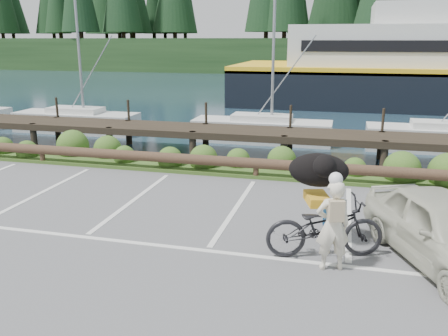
# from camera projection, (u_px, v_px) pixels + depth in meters

# --- Properties ---
(ground) EXTENTS (72.00, 72.00, 0.00)m
(ground) POSITION_uv_depth(u_px,v_px,m) (213.00, 243.00, 9.36)
(ground) COLOR #545457
(harbor_backdrop) EXTENTS (170.00, 160.00, 30.00)m
(harbor_backdrop) POSITION_uv_depth(u_px,v_px,m) (336.00, 62.00, 82.56)
(harbor_backdrop) COLOR #182C3B
(harbor_backdrop) RESTS_ON ground
(vegetation_strip) EXTENTS (34.00, 1.60, 0.10)m
(vegetation_strip) POSITION_uv_depth(u_px,v_px,m) (260.00, 170.00, 14.30)
(vegetation_strip) COLOR #3D5B21
(vegetation_strip) RESTS_ON ground
(log_rail) EXTENTS (32.00, 0.30, 0.60)m
(log_rail) POSITION_uv_depth(u_px,v_px,m) (256.00, 178.00, 13.66)
(log_rail) COLOR #443021
(log_rail) RESTS_ON ground
(bicycle) EXTENTS (2.28, 1.34, 1.13)m
(bicycle) POSITION_uv_depth(u_px,v_px,m) (325.00, 227.00, 8.64)
(bicycle) COLOR black
(bicycle) RESTS_ON ground
(cyclist) EXTENTS (0.68, 0.54, 1.62)m
(cyclist) POSITION_uv_depth(u_px,v_px,m) (333.00, 225.00, 8.09)
(cyclist) COLOR #EFE6CA
(cyclist) RESTS_ON ground
(dog) EXTENTS (0.86, 1.25, 0.66)m
(dog) POSITION_uv_depth(u_px,v_px,m) (318.00, 170.00, 9.07)
(dog) COLOR black
(dog) RESTS_ON bicycle
(parked_car) EXTENTS (2.92, 4.08, 1.29)m
(parked_car) POSITION_uv_depth(u_px,v_px,m) (445.00, 230.00, 8.32)
(parked_car) COLOR beige
(parked_car) RESTS_ON ground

